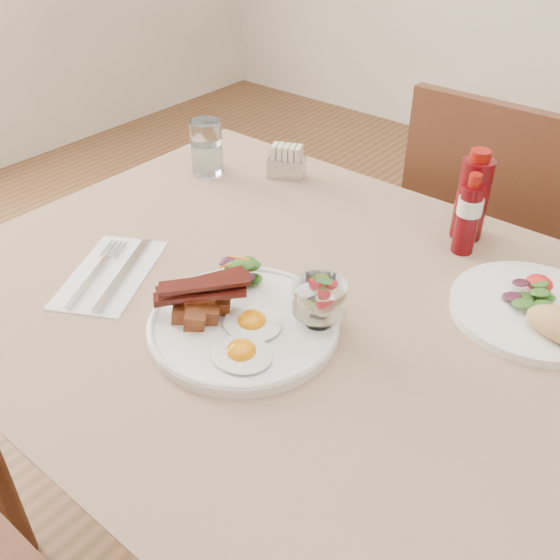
{
  "coord_description": "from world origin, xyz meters",
  "views": [
    {
      "loc": [
        0.38,
        -0.62,
        1.34
      ],
      "look_at": [
        -0.09,
        -0.05,
        0.82
      ],
      "focal_mm": 40.0,
      "sensor_mm": 36.0,
      "label": 1
    }
  ],
  "objects_px": {
    "second_plate": "(541,313)",
    "hot_sauce_bottle": "(468,215)",
    "main_plate": "(243,326)",
    "water_glass": "(207,151)",
    "sugar_caddy": "(287,163)",
    "table": "(342,367)",
    "ketchup_bottle": "(472,197)",
    "fruit_cup": "(319,298)",
    "chair_far": "(498,260)"
  },
  "relations": [
    {
      "from": "ketchup_bottle",
      "to": "hot_sauce_bottle",
      "type": "relative_size",
      "value": 1.12
    },
    {
      "from": "table",
      "to": "sugar_caddy",
      "type": "bearing_deg",
      "value": 138.95
    },
    {
      "from": "table",
      "to": "fruit_cup",
      "type": "bearing_deg",
      "value": -118.57
    },
    {
      "from": "fruit_cup",
      "to": "ketchup_bottle",
      "type": "bearing_deg",
      "value": 83.05
    },
    {
      "from": "water_glass",
      "to": "ketchup_bottle",
      "type": "bearing_deg",
      "value": 11.26
    },
    {
      "from": "main_plate",
      "to": "fruit_cup",
      "type": "relative_size",
      "value": 3.56
    },
    {
      "from": "main_plate",
      "to": "water_glass",
      "type": "height_order",
      "value": "water_glass"
    },
    {
      "from": "table",
      "to": "main_plate",
      "type": "bearing_deg",
      "value": -134.67
    },
    {
      "from": "chair_far",
      "to": "sugar_caddy",
      "type": "xyz_separation_m",
      "value": [
        -0.38,
        -0.34,
        0.26
      ]
    },
    {
      "from": "water_glass",
      "to": "hot_sauce_bottle",
      "type": "bearing_deg",
      "value": 5.79
    },
    {
      "from": "main_plate",
      "to": "second_plate",
      "type": "height_order",
      "value": "second_plate"
    },
    {
      "from": "hot_sauce_bottle",
      "to": "second_plate",
      "type": "bearing_deg",
      "value": -31.08
    },
    {
      "from": "table",
      "to": "second_plate",
      "type": "relative_size",
      "value": 5.31
    },
    {
      "from": "second_plate",
      "to": "hot_sauce_bottle",
      "type": "distance_m",
      "value": 0.21
    },
    {
      "from": "main_plate",
      "to": "ketchup_bottle",
      "type": "xyz_separation_m",
      "value": [
        0.13,
        0.45,
        0.07
      ]
    },
    {
      "from": "sugar_caddy",
      "to": "water_glass",
      "type": "xyz_separation_m",
      "value": [
        -0.14,
        -0.09,
        0.02
      ]
    },
    {
      "from": "sugar_caddy",
      "to": "chair_far",
      "type": "bearing_deg",
      "value": 16.78
    },
    {
      "from": "table",
      "to": "hot_sauce_bottle",
      "type": "height_order",
      "value": "hot_sauce_bottle"
    },
    {
      "from": "main_plate",
      "to": "fruit_cup",
      "type": "distance_m",
      "value": 0.12
    },
    {
      "from": "main_plate",
      "to": "fruit_cup",
      "type": "xyz_separation_m",
      "value": [
        0.09,
        0.07,
        0.05
      ]
    },
    {
      "from": "main_plate",
      "to": "chair_far",
      "type": "bearing_deg",
      "value": 82.15
    },
    {
      "from": "main_plate",
      "to": "hot_sauce_bottle",
      "type": "distance_m",
      "value": 0.43
    },
    {
      "from": "fruit_cup",
      "to": "hot_sauce_bottle",
      "type": "xyz_separation_m",
      "value": [
        0.07,
        0.33,
        0.01
      ]
    },
    {
      "from": "chair_far",
      "to": "sugar_caddy",
      "type": "bearing_deg",
      "value": -138.28
    },
    {
      "from": "water_glass",
      "to": "second_plate",
      "type": "bearing_deg",
      "value": -3.84
    },
    {
      "from": "table",
      "to": "hot_sauce_bottle",
      "type": "xyz_separation_m",
      "value": [
        0.04,
        0.29,
        0.16
      ]
    },
    {
      "from": "main_plate",
      "to": "water_glass",
      "type": "relative_size",
      "value": 2.44
    },
    {
      "from": "table",
      "to": "hot_sauce_bottle",
      "type": "distance_m",
      "value": 0.34
    },
    {
      "from": "fruit_cup",
      "to": "second_plate",
      "type": "bearing_deg",
      "value": 42.95
    },
    {
      "from": "table",
      "to": "ketchup_bottle",
      "type": "distance_m",
      "value": 0.38
    },
    {
      "from": "fruit_cup",
      "to": "water_glass",
      "type": "height_order",
      "value": "water_glass"
    },
    {
      "from": "second_plate",
      "to": "sugar_caddy",
      "type": "relative_size",
      "value": 2.85
    },
    {
      "from": "fruit_cup",
      "to": "ketchup_bottle",
      "type": "relative_size",
      "value": 0.48
    },
    {
      "from": "main_plate",
      "to": "second_plate",
      "type": "xyz_separation_m",
      "value": [
        0.33,
        0.29,
        0.01
      ]
    },
    {
      "from": "fruit_cup",
      "to": "main_plate",
      "type": "bearing_deg",
      "value": -141.12
    },
    {
      "from": "second_plate",
      "to": "hot_sauce_bottle",
      "type": "bearing_deg",
      "value": 148.92
    },
    {
      "from": "table",
      "to": "main_plate",
      "type": "distance_m",
      "value": 0.18
    },
    {
      "from": "second_plate",
      "to": "sugar_caddy",
      "type": "height_order",
      "value": "sugar_caddy"
    },
    {
      "from": "chair_far",
      "to": "fruit_cup",
      "type": "height_order",
      "value": "chair_far"
    },
    {
      "from": "second_plate",
      "to": "ketchup_bottle",
      "type": "height_order",
      "value": "ketchup_bottle"
    },
    {
      "from": "chair_far",
      "to": "fruit_cup",
      "type": "bearing_deg",
      "value": -91.73
    },
    {
      "from": "chair_far",
      "to": "main_plate",
      "type": "relative_size",
      "value": 3.32
    },
    {
      "from": "ketchup_bottle",
      "to": "hot_sauce_bottle",
      "type": "bearing_deg",
      "value": -70.17
    },
    {
      "from": "chair_far",
      "to": "ketchup_bottle",
      "type": "xyz_separation_m",
      "value": [
        0.03,
        -0.32,
        0.3
      ]
    },
    {
      "from": "fruit_cup",
      "to": "sugar_caddy",
      "type": "xyz_separation_m",
      "value": [
        -0.36,
        0.37,
        -0.03
      ]
    },
    {
      "from": "second_plate",
      "to": "hot_sauce_bottle",
      "type": "height_order",
      "value": "hot_sauce_bottle"
    },
    {
      "from": "main_plate",
      "to": "sugar_caddy",
      "type": "relative_size",
      "value": 3.18
    },
    {
      "from": "sugar_caddy",
      "to": "main_plate",
      "type": "bearing_deg",
      "value": -83.12
    },
    {
      "from": "water_glass",
      "to": "chair_far",
      "type": "bearing_deg",
      "value": 39.34
    },
    {
      "from": "main_plate",
      "to": "hot_sauce_bottle",
      "type": "height_order",
      "value": "hot_sauce_bottle"
    }
  ]
}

